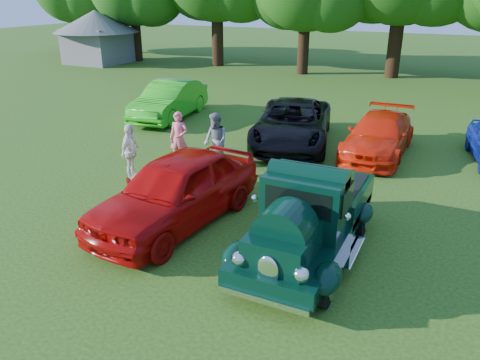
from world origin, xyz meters
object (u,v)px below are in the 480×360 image
at_px(back_car_lime, 169,100).
at_px(spectator_white, 130,152).
at_px(gazebo, 97,31).
at_px(hero_pickup, 309,218).
at_px(spectator_pink, 179,138).
at_px(red_convertible, 176,190).
at_px(back_car_black, 293,123).
at_px(spectator_grey, 216,141).
at_px(back_car_orange, 379,135).

height_order(back_car_lime, spectator_white, spectator_white).
xyz_separation_m(back_car_lime, gazebo, (-14.42, 11.82, 1.60)).
bearing_deg(spectator_white, hero_pickup, -119.77).
bearing_deg(hero_pickup, spectator_pink, 147.21).
distance_m(red_convertible, back_car_black, 7.15).
bearing_deg(spectator_white, gazebo, 30.24).
bearing_deg(hero_pickup, spectator_grey, 138.71).
bearing_deg(spectator_white, red_convertible, -136.40).
xyz_separation_m(red_convertible, back_car_lime, (-5.80, 8.36, -0.06)).
relative_size(spectator_white, gazebo, 0.26).
relative_size(hero_pickup, gazebo, 0.77).
xyz_separation_m(red_convertible, spectator_pink, (-2.22, 3.58, 0.00)).
relative_size(back_car_orange, spectator_white, 2.80).
bearing_deg(gazebo, spectator_pink, -42.69).
xyz_separation_m(red_convertible, gazebo, (-20.22, 20.18, 1.55)).
relative_size(hero_pickup, spectator_pink, 2.85).
bearing_deg(spectator_grey, hero_pickup, -8.41).
height_order(back_car_orange, spectator_pink, spectator_pink).
bearing_deg(gazebo, back_car_lime, -39.34).
relative_size(red_convertible, spectator_white, 2.97).
bearing_deg(back_car_black, hero_pickup, -81.31).
height_order(back_car_black, back_car_orange, back_car_black).
bearing_deg(gazebo, spectator_grey, -40.44).
bearing_deg(red_convertible, back_car_lime, 131.00).
bearing_deg(back_car_black, spectator_white, -134.49).
relative_size(hero_pickup, back_car_orange, 1.04).
distance_m(red_convertible, spectator_grey, 3.92).
bearing_deg(back_car_orange, spectator_white, -138.12).
xyz_separation_m(hero_pickup, red_convertible, (-3.31, -0.02, 0.02)).
height_order(back_car_lime, back_car_black, back_car_lime).
bearing_deg(back_car_lime, spectator_white, -72.80).
bearing_deg(hero_pickup, back_car_lime, 137.50).
relative_size(back_car_lime, back_car_black, 0.86).
height_order(spectator_pink, spectator_white, spectator_pink).
xyz_separation_m(back_car_orange, gazebo, (-23.65, 12.87, 1.72)).
relative_size(spectator_grey, gazebo, 0.27).
xyz_separation_m(spectator_grey, spectator_white, (-1.80, -1.97, -0.03)).
distance_m(spectator_grey, gazebo, 25.31).
bearing_deg(back_car_black, gazebo, 133.93).
bearing_deg(spectator_pink, hero_pickup, -42.36).
bearing_deg(back_car_black, back_car_lime, 155.09).
xyz_separation_m(red_convertible, spectator_white, (-2.80, 1.83, -0.01)).
bearing_deg(spectator_pink, back_car_orange, 23.98).
relative_size(red_convertible, back_car_black, 0.89).
relative_size(red_convertible, back_car_lime, 1.04).
distance_m(back_car_orange, gazebo, 26.98).
xyz_separation_m(hero_pickup, spectator_pink, (-5.52, 3.56, 0.03)).
bearing_deg(back_car_lime, back_car_orange, -13.92).
bearing_deg(gazebo, back_car_orange, -28.55).
distance_m(spectator_white, gazebo, 25.36).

